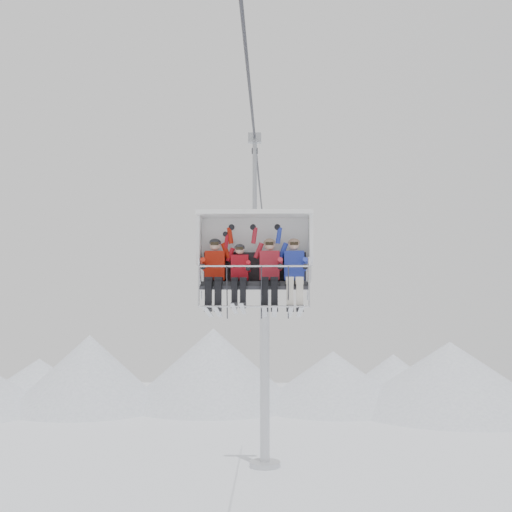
{
  "coord_description": "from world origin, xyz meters",
  "views": [
    {
      "loc": [
        0.37,
        -15.76,
        9.57
      ],
      "look_at": [
        0.0,
        0.0,
        10.68
      ],
      "focal_mm": 45.0,
      "sensor_mm": 36.0,
      "label": 1
    }
  ],
  "objects_px": {
    "skier_center_right": "(270,271)",
    "skier_far_right": "(294,271)",
    "skier_center_left": "(239,273)",
    "skier_far_left": "(215,271)",
    "chairlift_carrier": "(255,250)",
    "lift_tower_right": "(265,366)"
  },
  "relations": [
    {
      "from": "skier_far_left",
      "to": "skier_far_right",
      "type": "height_order",
      "value": "same"
    },
    {
      "from": "skier_center_left",
      "to": "skier_center_right",
      "type": "bearing_deg",
      "value": 1.26
    },
    {
      "from": "chairlift_carrier",
      "to": "skier_far_right",
      "type": "distance_m",
      "value": 1.05
    },
    {
      "from": "skier_far_right",
      "to": "skier_center_left",
      "type": "bearing_deg",
      "value": -179.31
    },
    {
      "from": "skier_far_left",
      "to": "skier_center_left",
      "type": "relative_size",
      "value": 1.04
    },
    {
      "from": "skier_center_right",
      "to": "skier_far_right",
      "type": "relative_size",
      "value": 1.0
    },
    {
      "from": "lift_tower_right",
      "to": "skier_far_left",
      "type": "bearing_deg",
      "value": -92.18
    },
    {
      "from": "lift_tower_right",
      "to": "skier_center_left",
      "type": "bearing_deg",
      "value": -90.82
    },
    {
      "from": "lift_tower_right",
      "to": "skier_center_right",
      "type": "xyz_separation_m",
      "value": [
        0.34,
        -23.46,
        4.47
      ]
    },
    {
      "from": "lift_tower_right",
      "to": "chairlift_carrier",
      "type": "relative_size",
      "value": 3.38
    },
    {
      "from": "skier_center_right",
      "to": "skier_center_left",
      "type": "bearing_deg",
      "value": -178.74
    },
    {
      "from": "chairlift_carrier",
      "to": "skier_center_right",
      "type": "xyz_separation_m",
      "value": [
        0.34,
        -0.3,
        -0.48
      ]
    },
    {
      "from": "chairlift_carrier",
      "to": "skier_far_left",
      "type": "xyz_separation_m",
      "value": [
        -0.89,
        -0.3,
        -0.48
      ]
    },
    {
      "from": "chairlift_carrier",
      "to": "skier_center_left",
      "type": "height_order",
      "value": "chairlift_carrier"
    },
    {
      "from": "skier_center_right",
      "to": "skier_far_right",
      "type": "xyz_separation_m",
      "value": [
        0.55,
        0.0,
        0.0
      ]
    },
    {
      "from": "skier_far_left",
      "to": "skier_center_right",
      "type": "distance_m",
      "value": 1.23
    },
    {
      "from": "skier_center_left",
      "to": "skier_center_right",
      "type": "distance_m",
      "value": 0.67
    },
    {
      "from": "chairlift_carrier",
      "to": "skier_far_left",
      "type": "height_order",
      "value": "chairlift_carrier"
    },
    {
      "from": "chairlift_carrier",
      "to": "skier_center_left",
      "type": "bearing_deg",
      "value": -136.46
    },
    {
      "from": "lift_tower_right",
      "to": "skier_far_right",
      "type": "distance_m",
      "value": 23.89
    },
    {
      "from": "chairlift_carrier",
      "to": "skier_center_right",
      "type": "bearing_deg",
      "value": -42.05
    },
    {
      "from": "lift_tower_right",
      "to": "skier_center_right",
      "type": "distance_m",
      "value": 23.88
    }
  ]
}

